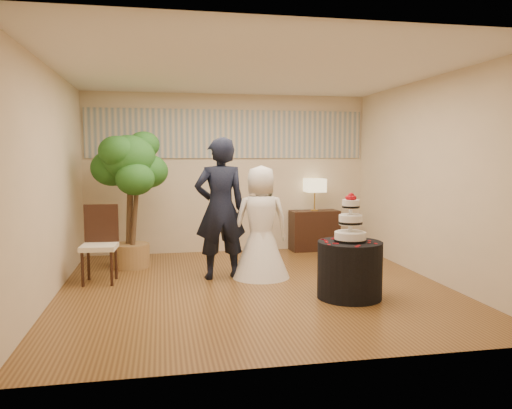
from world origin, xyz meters
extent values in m
cube|color=brown|center=(0.00, 0.00, 0.00)|extent=(5.00, 5.00, 0.00)
cube|color=white|center=(0.00, 0.00, 2.80)|extent=(5.00, 5.00, 0.00)
cube|color=beige|center=(0.00, 2.50, 1.40)|extent=(5.00, 0.06, 2.80)
cube|color=beige|center=(0.00, -2.50, 1.40)|extent=(5.00, 0.06, 2.80)
cube|color=beige|center=(-2.50, 0.00, 1.40)|extent=(0.06, 5.00, 2.80)
cube|color=beige|center=(2.50, 0.00, 1.40)|extent=(0.06, 5.00, 2.80)
cube|color=#A7A89B|center=(0.00, 2.48, 2.10)|extent=(4.90, 0.02, 0.85)
imported|color=black|center=(-0.38, 0.54, 0.99)|extent=(0.76, 0.54, 1.97)
imported|color=white|center=(0.19, 0.49, 0.79)|extent=(0.83, 0.83, 1.59)
cylinder|color=black|center=(1.04, -0.72, 0.35)|extent=(0.97, 0.97, 0.69)
cube|color=black|center=(1.54, 2.30, 0.36)|extent=(0.89, 0.43, 0.73)
camera|label=1|loc=(-1.18, -6.34, 1.73)|focal=35.00mm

